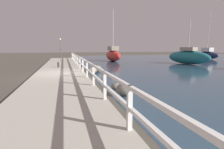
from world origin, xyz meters
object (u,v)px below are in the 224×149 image
Objects in this scene: sailboat_navy at (207,54)px; sailboat_teal at (188,57)px; sailboat_red at (113,55)px; mooring_bollard at (58,65)px; dock_lamp at (60,45)px.

sailboat_navy is 1.39× the size of sailboat_teal.
sailboat_navy is 16.80m from sailboat_red.
mooring_bollard is at bearing -162.08° from sailboat_navy.
mooring_bollard is 0.09× the size of sailboat_teal.
dock_lamp is 0.39× the size of sailboat_red.
sailboat_teal reaches higher than dock_lamp.
sailboat_red is (7.25, 2.53, -1.37)m from dock_lamp.
sailboat_teal is 10.03m from sailboat_red.
sailboat_red reaches higher than mooring_bollard.
dock_lamp is 0.50× the size of sailboat_teal.
sailboat_teal reaches higher than mooring_bollard.
dock_lamp is at bearing 88.59° from mooring_bollard.
sailboat_teal is 0.78× the size of sailboat_red.
sailboat_red reaches higher than dock_lamp.
sailboat_navy is at bearing 20.97° from sailboat_teal.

